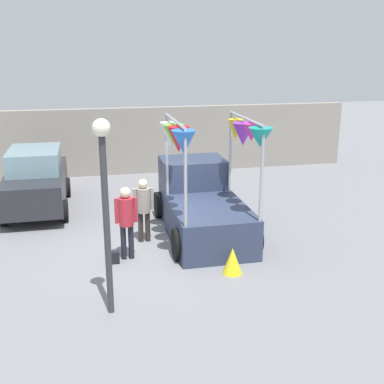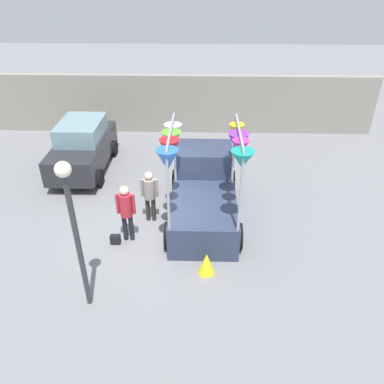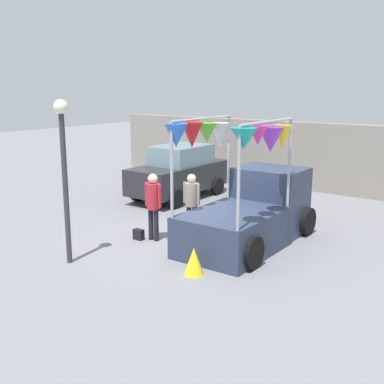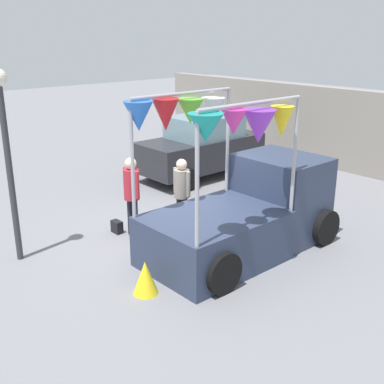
{
  "view_description": "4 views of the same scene",
  "coord_description": "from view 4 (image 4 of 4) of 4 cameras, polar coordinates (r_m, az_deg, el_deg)",
  "views": [
    {
      "loc": [
        -1.53,
        -11.13,
        4.83
      ],
      "look_at": [
        0.82,
        -0.33,
        1.51
      ],
      "focal_mm": 45.0,
      "sensor_mm": 36.0,
      "label": 1
    },
    {
      "loc": [
        1.26,
        -8.91,
        6.79
      ],
      "look_at": [
        1.01,
        -0.3,
        1.51
      ],
      "focal_mm": 35.0,
      "sensor_mm": 36.0,
      "label": 2
    },
    {
      "loc": [
        7.07,
        -9.67,
        3.99
      ],
      "look_at": [
        0.35,
        -0.36,
        1.42
      ],
      "focal_mm": 45.0,
      "sensor_mm": 36.0,
      "label": 3
    },
    {
      "loc": [
        7.45,
        -6.03,
        4.3
      ],
      "look_at": [
        0.84,
        -0.19,
        1.35
      ],
      "focal_mm": 45.0,
      "sensor_mm": 36.0,
      "label": 4
    }
  ],
  "objects": [
    {
      "name": "street_lamp",
      "position": [
        9.5,
        -21.22,
        5.89
      ],
      "size": [
        0.32,
        0.32,
        3.69
      ],
      "color": "#333338",
      "rests_on": "ground"
    },
    {
      "name": "ground_plane",
      "position": [
        10.5,
        -2.24,
        -5.67
      ],
      "size": [
        60.0,
        60.0,
        0.0
      ],
      "primitive_type": "plane",
      "color": "slate"
    },
    {
      "name": "vendor_truck",
      "position": [
        9.83,
        6.66,
        -1.55
      ],
      "size": [
        2.5,
        4.15,
        3.22
      ],
      "color": "#2D3851",
      "rests_on": "ground"
    },
    {
      "name": "parked_car",
      "position": [
        14.84,
        1.18,
        5.43
      ],
      "size": [
        1.88,
        4.0,
        1.88
      ],
      "color": "#26262B",
      "rests_on": "ground"
    },
    {
      "name": "person_customer",
      "position": [
        10.43,
        -7.17,
        0.36
      ],
      "size": [
        0.53,
        0.34,
        1.77
      ],
      "color": "black",
      "rests_on": "ground"
    },
    {
      "name": "person_vendor",
      "position": [
        10.62,
        -1.22,
        0.46
      ],
      "size": [
        0.53,
        0.34,
        1.67
      ],
      "color": "#2D2823",
      "rests_on": "ground"
    },
    {
      "name": "folded_kite_bundle_sunflower",
      "position": [
        8.39,
        -5.55,
        -10.05
      ],
      "size": [
        0.57,
        0.57,
        0.6
      ],
      "primitive_type": "cone",
      "rotation": [
        0.0,
        0.0,
        2.76
      ],
      "color": "yellow",
      "rests_on": "ground"
    },
    {
      "name": "handbag",
      "position": [
        10.93,
        -8.89,
        -4.1
      ],
      "size": [
        0.28,
        0.16,
        0.28
      ],
      "primitive_type": "cube",
      "color": "black",
      "rests_on": "ground"
    },
    {
      "name": "brick_boundary_wall",
      "position": [
        15.9,
        19.82,
        6.54
      ],
      "size": [
        18.0,
        0.36,
        2.6
      ],
      "primitive_type": "cube",
      "color": "gray",
      "rests_on": "ground"
    }
  ]
}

